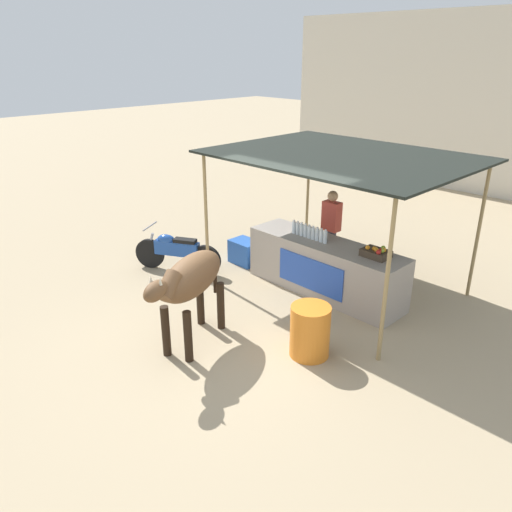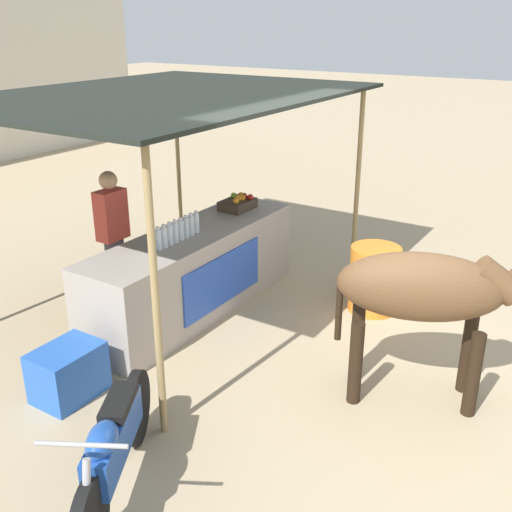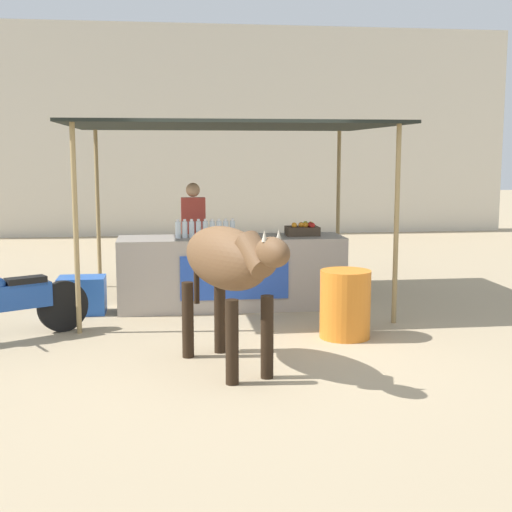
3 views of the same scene
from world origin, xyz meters
TOP-DOWN VIEW (x-y plane):
  - ground_plane at (0.00, 0.00)m, footprint 60.00×60.00m
  - stall_counter at (0.00, 2.20)m, footprint 3.00×0.82m
  - stall_awning at (0.00, 2.50)m, footprint 4.20×3.20m
  - water_bottle_row at (-0.35, 2.15)m, footprint 0.79×0.07m
  - fruit_crate at (0.98, 2.25)m, footprint 0.44×0.32m
  - vendor_behind_counter at (-0.47, 2.95)m, footprint 0.34×0.22m
  - cooler_box at (-1.96, 2.10)m, footprint 0.60×0.44m
  - water_barrel at (1.11, 0.46)m, footprint 0.57×0.57m
  - cow at (-0.30, -0.54)m, footprint 1.02×1.82m
  - motorcycle_parked at (-2.62, 0.86)m, footprint 1.61×0.99m

SIDE VIEW (x-z plane):
  - ground_plane at x=0.00m, z-range 0.00..0.00m
  - cooler_box at x=-1.96m, z-range 0.00..0.48m
  - water_barrel at x=1.11m, z-range 0.00..0.77m
  - motorcycle_parked at x=-2.62m, z-range -0.02..0.88m
  - stall_counter at x=0.00m, z-range 0.00..0.96m
  - vendor_behind_counter at x=-0.47m, z-range 0.02..1.67m
  - cow at x=-0.30m, z-range 0.32..1.75m
  - fruit_crate at x=0.98m, z-range 0.94..1.13m
  - water_bottle_row at x=-0.35m, z-range 0.95..1.20m
  - stall_awning at x=0.00m, z-range 1.13..3.59m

